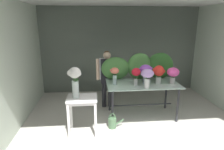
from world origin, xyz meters
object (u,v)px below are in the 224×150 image
at_px(vase_white_roses_tall, 75,80).
at_px(vase_coral_carnations, 115,74).
at_px(vase_crimson_dahlias, 136,74).
at_px(vase_violet_anemones, 145,71).
at_px(side_table_white, 82,103).
at_px(florist, 107,74).
at_px(display_table_glass, 142,88).
at_px(vase_lilac_peonies, 147,76).
at_px(vase_fuchsia_lilies, 173,73).
at_px(watering_can, 113,122).
at_px(vase_scarlet_stock, 159,73).

bearing_deg(vase_white_roses_tall, vase_coral_carnations, 33.87).
bearing_deg(vase_crimson_dahlias, vase_violet_anemones, 20.84).
distance_m(side_table_white, vase_crimson_dahlias, 1.38).
bearing_deg(florist, vase_white_roses_tall, -120.27).
height_order(display_table_glass, vase_coral_carnations, vase_coral_carnations).
xyz_separation_m(vase_lilac_peonies, vase_white_roses_tall, (-1.53, -0.23, 0.03)).
xyz_separation_m(vase_coral_carnations, vase_lilac_peonies, (0.67, -0.34, 0.03)).
bearing_deg(side_table_white, vase_fuchsia_lilies, 13.52).
bearing_deg(vase_violet_anemones, vase_white_roses_tall, -160.57).
relative_size(side_table_white, vase_white_roses_tall, 1.25).
distance_m(vase_coral_carnations, vase_violet_anemones, 0.72).
relative_size(display_table_glass, vase_fuchsia_lilies, 4.38).
bearing_deg(watering_can, vase_violet_anemones, 28.20).
distance_m(side_table_white, vase_scarlet_stock, 1.90).
height_order(vase_fuchsia_lilies, vase_white_roses_tall, vase_white_roses_tall).
bearing_deg(florist, vase_violet_anemones, -39.27).
distance_m(vase_scarlet_stock, watering_can, 1.56).
relative_size(display_table_glass, vase_coral_carnations, 4.23).
xyz_separation_m(side_table_white, florist, (0.60, 1.25, 0.29)).
distance_m(vase_scarlet_stock, vase_coral_carnations, 1.03).
bearing_deg(vase_lilac_peonies, display_table_glass, 89.72).
bearing_deg(vase_white_roses_tall, florist, 59.73).
bearing_deg(vase_coral_carnations, vase_white_roses_tall, -146.13).
distance_m(vase_crimson_dahlias, vase_scarlet_stock, 0.56).
bearing_deg(florist, vase_coral_carnations, -79.41).
bearing_deg(vase_coral_carnations, vase_lilac_peonies, -26.79).
xyz_separation_m(vase_crimson_dahlias, vase_white_roses_tall, (-1.33, -0.46, 0.04)).
bearing_deg(vase_fuchsia_lilies, side_table_white, -166.48).
relative_size(vase_fuchsia_lilies, watering_can, 1.11).
xyz_separation_m(side_table_white, vase_violet_anemones, (1.45, 0.56, 0.50)).
height_order(vase_violet_anemones, vase_white_roses_tall, vase_white_roses_tall).
height_order(display_table_glass, side_table_white, display_table_glass).
xyz_separation_m(vase_lilac_peonies, watering_can, (-0.77, -0.11, -1.02)).
distance_m(display_table_glass, vase_lilac_peonies, 0.57).
distance_m(vase_white_roses_tall, watering_can, 1.30).
bearing_deg(vase_lilac_peonies, vase_scarlet_stock, 40.06).
relative_size(display_table_glass, vase_white_roses_tall, 2.71).
height_order(side_table_white, vase_white_roses_tall, vase_white_roses_tall).
bearing_deg(vase_crimson_dahlias, side_table_white, -159.03).
distance_m(vase_coral_carnations, vase_white_roses_tall, 1.03).
bearing_deg(vase_scarlet_stock, vase_fuchsia_lilies, -5.38).
distance_m(display_table_glass, side_table_white, 1.54).
bearing_deg(vase_scarlet_stock, vase_violet_anemones, 176.35).
xyz_separation_m(display_table_glass, vase_coral_carnations, (-0.68, -0.05, 0.39)).
height_order(side_table_white, watering_can, side_table_white).
xyz_separation_m(display_table_glass, vase_violet_anemones, (0.05, -0.06, 0.44)).
xyz_separation_m(florist, vase_crimson_dahlias, (0.60, -0.79, 0.18)).
distance_m(vase_crimson_dahlias, vase_violet_anemones, 0.26).
bearing_deg(vase_coral_carnations, vase_crimson_dahlias, -13.00).
xyz_separation_m(vase_violet_anemones, vase_lilac_peonies, (-0.05, -0.32, -0.02)).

